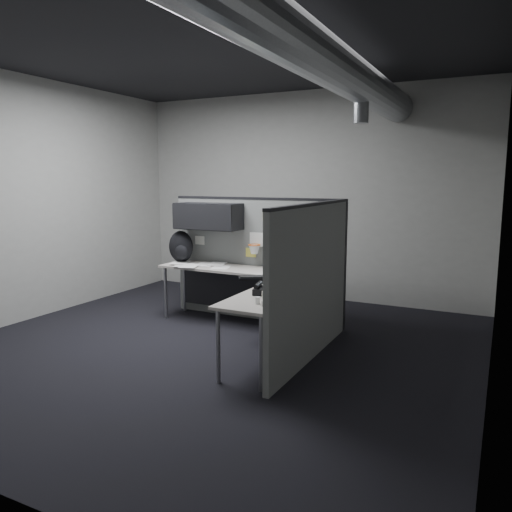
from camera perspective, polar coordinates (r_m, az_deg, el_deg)
The scene contains 12 objects.
room at distance 5.10m, azimuth -0.01°, elevation 11.37°, with size 5.62×5.62×3.22m.
partition_back at distance 6.62m, azimuth -1.53°, elevation 1.24°, with size 2.44×0.42×1.63m.
partition_right at distance 5.18m, azimuth 6.43°, elevation -2.92°, with size 0.07×2.23×1.63m.
desk at distance 6.04m, azimuth -0.53°, elevation -3.18°, with size 2.31×2.11×0.73m.
monitor at distance 5.96m, azimuth 4.84°, elevation -0.06°, with size 0.53×0.53×0.43m.
keyboard at distance 5.72m, azimuth 0.20°, elevation -2.48°, with size 0.45×0.36×0.04m.
mouse at distance 5.42m, azimuth 2.96°, elevation -3.15°, with size 0.24×0.25×0.04m.
phone at distance 4.99m, azimuth 1.00°, elevation -3.88°, with size 0.26×0.27×0.11m.
bottles at distance 4.59m, azimuth 1.02°, elevation -5.05°, with size 0.14×0.20×0.09m.
cup at distance 4.67m, azimuth 1.10°, elevation -4.67°, with size 0.07×0.07×0.10m, color beige.
papers at distance 6.65m, azimuth -6.49°, elevation -1.01°, with size 0.93×0.67×0.02m.
backpack at distance 6.91m, azimuth -8.57°, elevation 1.01°, with size 0.41×0.37×0.43m.
Camera 1 is at (2.84, -4.56, 1.87)m, focal length 35.00 mm.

